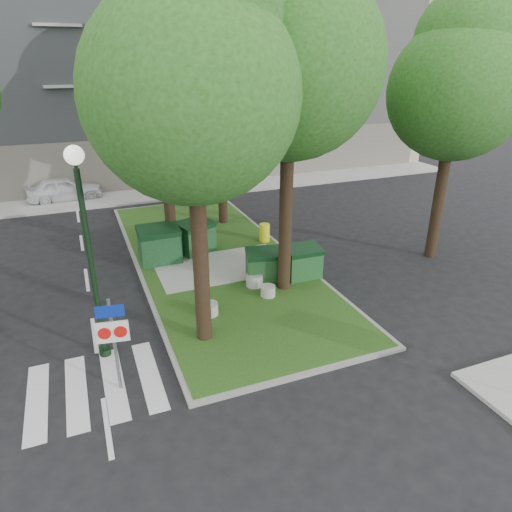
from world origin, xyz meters
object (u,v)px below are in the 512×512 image
dumpster_b (196,237)px  car_white (64,189)px  bollard_left (209,309)px  traffic_sign_pole (113,333)px  tree_median_mid (161,77)px  car_silver (219,177)px  tree_median_far (219,40)px  street_lamp (86,233)px  dumpster_c (264,266)px  dumpster_d (303,262)px  tree_street_right (460,77)px  tree_median_near_right (292,44)px  bollard_right (268,291)px  litter_bin (265,233)px  dumpster_a (160,245)px  bollard_mid (254,280)px  tree_median_near_left (194,73)px

dumpster_b → car_white: (-4.98, 10.48, -0.08)m
dumpster_b → car_white: 11.61m
bollard_left → traffic_sign_pole: bearing=-141.5°
tree_median_mid → car_silver: 12.60m
tree_median_far → street_lamp: (-6.57, -9.21, -4.67)m
tree_median_far → dumpster_c: bearing=-96.1°
tree_median_mid → dumpster_d: 8.42m
dumpster_b → dumpster_d: bearing=-74.1°
dumpster_d → bollard_left: 4.24m
traffic_sign_pole → tree_street_right: bearing=25.6°
tree_median_near_right → street_lamp: size_ratio=1.98×
bollard_right → car_silver: 14.89m
litter_bin → car_white: bearing=127.8°
tree_median_far → dumpster_a: size_ratio=7.31×
tree_median_far → traffic_sign_pole: 14.21m
tree_median_mid → bollard_mid: size_ratio=16.67×
dumpster_b → traffic_sign_pole: size_ratio=0.69×
street_lamp → traffic_sign_pole: 2.59m
dumpster_c → traffic_sign_pole: traffic_sign_pole is taller
dumpster_d → traffic_sign_pole: bearing=-150.2°
car_white → bollard_left: bearing=-169.4°
dumpster_b → dumpster_c: bearing=-88.3°
dumpster_d → tree_median_far: bearing=97.4°
tree_median_near_right → car_silver: tree_median_near_right is taller
bollard_left → dumpster_a: bearing=97.7°
tree_street_right → dumpster_d: (-6.09, -0.04, -6.27)m
dumpster_d → traffic_sign_pole: (-7.05, -3.78, 0.92)m
tree_street_right → litter_bin: bearing=147.6°
bollard_left → tree_median_near_right: bearing=16.1°
dumpster_a → dumpster_c: bearing=-44.7°
tree_median_near_right → traffic_sign_pole: size_ratio=4.51×
dumpster_c → street_lamp: size_ratio=0.26×
street_lamp → car_white: 16.74m
tree_median_near_right → tree_median_far: tree_median_far is taller
tree_median_near_left → street_lamp: (-2.87, 0.29, -3.67)m
dumpster_a → street_lamp: bearing=-116.6°
tree_median_mid → dumpster_c: bearing=-56.8°
tree_median_far → litter_bin: (0.81, -3.20, -7.80)m
litter_bin → street_lamp: street_lamp is taller
tree_median_mid → dumpster_b: size_ratio=5.67×
dumpster_a → car_silver: bearing=59.9°
bollard_right → car_white: 16.43m
dumpster_a → car_silver: size_ratio=0.40×
tree_median_mid → bollard_mid: bearing=-64.0°
bollard_right → bollard_left: bearing=-168.5°
street_lamp → car_silver: size_ratio=1.43×
tree_median_near_left → dumpster_a: 8.69m
street_lamp → car_white: bearing=92.6°
tree_median_near_right → car_white: (-7.10, 14.75, -7.28)m
car_silver → dumpster_b: bearing=156.6°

